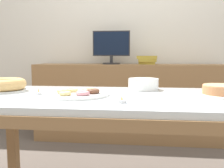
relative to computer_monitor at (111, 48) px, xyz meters
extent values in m
cube|color=silver|center=(0.21, 0.30, 0.24)|extent=(8.00, 0.10, 2.60)
cube|color=silver|center=(0.21, -1.38, -0.35)|extent=(1.87, 0.82, 0.04)
cube|color=olive|center=(0.21, -1.77, -0.40)|extent=(1.90, 0.08, 0.06)
cube|color=olive|center=(0.21, -0.99, -0.40)|extent=(1.90, 0.08, 0.06)
cube|color=olive|center=(-0.68, -1.01, -0.73)|extent=(0.07, 0.07, 0.67)
cube|color=olive|center=(0.21, 0.00, -0.63)|extent=(2.14, 0.44, 0.87)
cylinder|color=#262628|center=(0.00, 0.00, -0.18)|extent=(0.20, 0.20, 0.02)
cylinder|color=#262628|center=(0.00, 0.00, -0.13)|extent=(0.04, 0.04, 0.09)
cube|color=#262628|center=(0.00, 0.00, 0.05)|extent=(0.42, 0.02, 0.28)
cube|color=black|center=(0.00, -0.01, 0.05)|extent=(0.40, 0.00, 0.26)
cube|color=#B29933|center=(0.41, 0.00, -0.18)|extent=(0.19, 0.16, 0.03)
cube|color=#B29933|center=(0.41, 0.00, -0.14)|extent=(0.20, 0.17, 0.03)
cube|color=#B29933|center=(0.41, 0.00, -0.11)|extent=(0.24, 0.18, 0.03)
cylinder|color=white|center=(0.81, -1.33, -0.33)|extent=(0.30, 0.30, 0.01)
cylinder|color=#BC7A4C|center=(0.81, -1.33, -0.30)|extent=(0.22, 0.22, 0.05)
cylinder|color=#EDA16C|center=(0.81, -1.33, -0.27)|extent=(0.22, 0.22, 0.01)
cylinder|color=white|center=(-0.57, -1.29, -0.33)|extent=(0.27, 0.27, 0.01)
torus|color=tan|center=(-0.57, -1.29, -0.28)|extent=(0.28, 0.28, 0.07)
cylinder|color=white|center=(-0.04, -1.41, -0.32)|extent=(0.37, 0.37, 0.01)
torus|color=brown|center=(0.05, -1.40, -0.30)|extent=(0.08, 0.08, 0.03)
torus|color=#EAD184|center=(0.01, -1.35, -0.31)|extent=(0.08, 0.08, 0.02)
torus|color=#EAD184|center=(-0.09, -1.35, -0.31)|extent=(0.08, 0.08, 0.02)
torus|color=#EAD184|center=(-0.13, -1.41, -0.30)|extent=(0.08, 0.08, 0.03)
torus|color=#EAD184|center=(-0.09, -1.50, -0.31)|extent=(0.07, 0.07, 0.02)
torus|color=pink|center=(0.01, -1.48, -0.31)|extent=(0.08, 0.08, 0.02)
cylinder|color=white|center=(0.35, -1.11, -0.33)|extent=(0.21, 0.21, 0.01)
cylinder|color=white|center=(0.35, -1.11, -0.32)|extent=(0.21, 0.21, 0.01)
cylinder|color=white|center=(0.35, -1.11, -0.31)|extent=(0.21, 0.21, 0.01)
cylinder|color=white|center=(0.35, -1.11, -0.30)|extent=(0.21, 0.21, 0.01)
cylinder|color=white|center=(0.35, -1.11, -0.29)|extent=(0.21, 0.21, 0.01)
cylinder|color=white|center=(0.35, -1.11, -0.28)|extent=(0.21, 0.21, 0.01)
cylinder|color=white|center=(0.35, -1.11, -0.27)|extent=(0.21, 0.21, 0.01)
cylinder|color=white|center=(0.35, -1.11, -0.26)|extent=(0.21, 0.21, 0.01)
cylinder|color=silver|center=(-0.29, -1.39, -0.32)|extent=(0.04, 0.04, 0.02)
cylinder|color=white|center=(-0.29, -1.39, -0.32)|extent=(0.03, 0.03, 0.00)
cone|color=#F9B74C|center=(-0.29, -1.39, -0.30)|extent=(0.01, 0.01, 0.02)
cylinder|color=silver|center=(0.24, -1.61, -0.32)|extent=(0.04, 0.04, 0.02)
cylinder|color=white|center=(0.24, -1.61, -0.32)|extent=(0.03, 0.03, 0.00)
cone|color=#F9B74C|center=(0.24, -1.61, -0.30)|extent=(0.01, 0.01, 0.02)
camera|label=1|loc=(0.33, -2.85, -0.10)|focal=40.00mm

